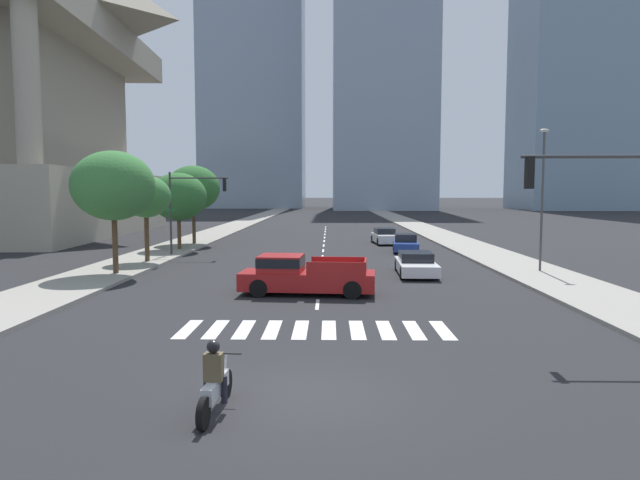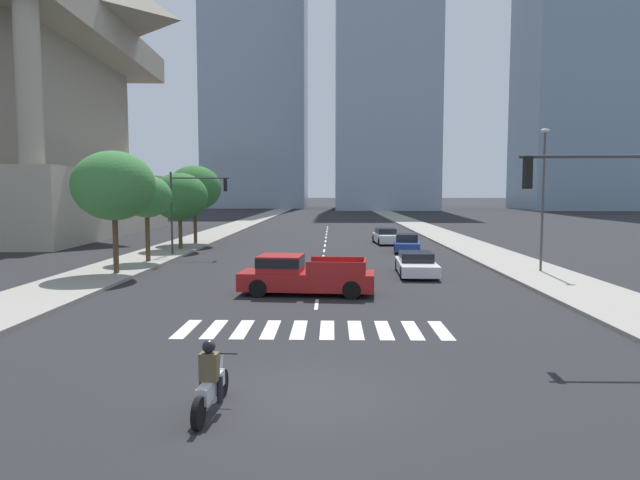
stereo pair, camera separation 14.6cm
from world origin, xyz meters
name	(u,v)px [view 1 (the left image)]	position (x,y,z in m)	size (l,w,h in m)	color
ground_plane	(308,396)	(0.00, 0.00, 0.00)	(800.00, 800.00, 0.00)	#232326
sidewalk_east	(477,250)	(11.47, 30.00, 0.07)	(4.00, 260.00, 0.15)	gray
sidewalk_west	(171,249)	(-11.47, 30.00, 0.07)	(4.00, 260.00, 0.15)	gray
crosswalk_near	(315,330)	(0.00, 5.77, 0.00)	(8.55, 2.47, 0.01)	silver
lane_divider_center	(324,245)	(0.00, 33.77, 0.00)	(0.14, 50.00, 0.01)	silver
motorcycle_lead	(215,384)	(-1.79, -0.96, 0.58)	(0.70, 2.24, 1.49)	black
pickup_truck	(301,275)	(-0.75, 11.96, 0.81)	(5.85, 2.45, 1.67)	maroon
sedan_white_0	(416,264)	(5.04, 17.71, 0.55)	(2.08, 4.85, 1.18)	silver
sedan_white_1	(385,237)	(5.13, 35.41, 0.60)	(2.10, 4.47, 1.30)	silver
sedan_blue_2	(405,244)	(6.04, 29.17, 0.59)	(2.17, 4.42, 1.29)	navy
traffic_signal_near	(623,204)	(8.76, 4.25, 4.03)	(5.02, 0.28, 5.60)	#333335
traffic_signal_far	(192,198)	(-8.78, 25.87, 3.95)	(4.24, 0.28, 5.55)	#333335
street_lamp_east	(543,189)	(11.77, 18.26, 4.51)	(0.50, 0.24, 7.53)	#3F3F42
street_tree_nearest	(113,186)	(-10.67, 17.02, 4.67)	(4.21, 4.21, 6.32)	#4C3823
street_tree_second	(146,197)	(-10.67, 22.07, 4.07)	(3.01, 3.01, 5.22)	#4C3823
street_tree_third	(178,197)	(-10.67, 29.43, 4.01)	(4.12, 4.12, 5.62)	#4C3823
street_tree_fourth	(193,188)	(-10.67, 33.96, 4.66)	(4.33, 4.33, 6.36)	#4C3823
office_tower_left_skyline	(253,13)	(-20.41, 145.24, 53.10)	(27.47, 22.62, 107.26)	#8C9EB2
office_tower_center_skyline	(382,41)	(13.51, 131.88, 41.96)	(24.34, 29.63, 84.97)	#8C9EB2
office_tower_right_skyline	(582,9)	(61.27, 128.06, 48.15)	(28.44, 22.39, 97.36)	#7A93A8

